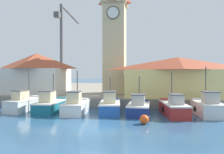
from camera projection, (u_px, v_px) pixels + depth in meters
ground_plane at (93, 127)px, 15.99m from camera, size 300.00×300.00×0.00m
quay_wharf at (129, 90)px, 44.56m from camera, size 120.00×40.00×1.06m
fishing_boat_far_left at (25, 103)px, 22.94m from camera, size 2.34×4.93×4.44m
fishing_boat_left_outer at (51, 105)px, 22.32m from camera, size 2.25×5.21×3.94m
fishing_boat_left_inner at (76, 106)px, 21.33m from camera, size 2.42×4.62×4.20m
fishing_boat_mid_left at (110, 106)px, 21.53m from camera, size 2.60×5.07×3.56m
fishing_boat_center at (139, 107)px, 20.86m from camera, size 2.17×4.51×3.66m
fishing_boat_mid_right at (174, 108)px, 20.40m from camera, size 2.52×5.37×4.13m
fishing_boat_right_inner at (208, 107)px, 20.27m from camera, size 2.35×4.60×4.59m
clock_tower at (115, 38)px, 31.89m from camera, size 3.58×3.58×17.03m
warehouse_left at (36, 73)px, 31.11m from camera, size 8.65×6.26×5.75m
warehouse_right at (178, 76)px, 27.35m from camera, size 13.20×7.06×4.92m
port_crane_near at (62, 56)px, 41.54m from camera, size 2.44×8.35×16.00m
mooring_buoy at (144, 119)px, 16.87m from camera, size 0.73×0.73×0.73m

